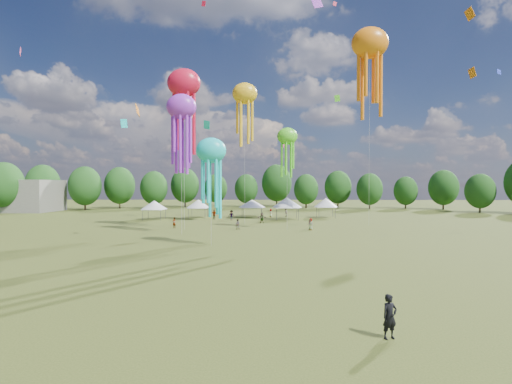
{
  "coord_description": "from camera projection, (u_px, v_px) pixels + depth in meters",
  "views": [
    {
      "loc": [
        1.57,
        -18.95,
        6.6
      ],
      "look_at": [
        0.61,
        15.0,
        6.0
      ],
      "focal_mm": 25.75,
      "sensor_mm": 36.0,
      "label": 1
    }
  ],
  "objects": [
    {
      "name": "spectator_near",
      "position": [
        237.0,
        224.0,
        55.06
      ],
      "size": [
        0.79,
        0.63,
        1.56
      ],
      "primitive_type": "imported",
      "rotation": [
        0.0,
        0.0,
        3.19
      ],
      "color": "gray",
      "rests_on": "ground"
    },
    {
      "name": "spectators_far",
      "position": [
        253.0,
        216.0,
        68.06
      ],
      "size": [
        21.67,
        24.14,
        1.89
      ],
      "color": "gray",
      "rests_on": "ground"
    },
    {
      "name": "treeline",
      "position": [
        242.0,
        186.0,
        81.58
      ],
      "size": [
        201.57,
        95.24,
        13.43
      ],
      "color": "#38281C",
      "rests_on": "ground"
    },
    {
      "name": "show_kites",
      "position": [
        279.0,
        92.0,
        56.39
      ],
      "size": [
        34.74,
        25.81,
        32.57
      ],
      "color": "#A830D6",
      "rests_on": "ground"
    },
    {
      "name": "small_kites",
      "position": [
        251.0,
        35.0,
        59.1
      ],
      "size": [
        76.65,
        50.69,
        45.43
      ],
      "color": "#A830D6",
      "rests_on": "ground"
    },
    {
      "name": "observer_main",
      "position": [
        390.0,
        317.0,
        15.77
      ],
      "size": [
        0.81,
        0.66,
        1.91
      ],
      "primitive_type": "imported",
      "rotation": [
        0.0,
        0.0,
        0.34
      ],
      "color": "black",
      "rests_on": "ground"
    },
    {
      "name": "festival_tents",
      "position": [
        249.0,
        203.0,
        73.81
      ],
      "size": [
        38.7,
        12.88,
        4.29
      ],
      "color": "#47474C",
      "rests_on": "ground"
    },
    {
      "name": "ground",
      "position": [
        236.0,
        312.0,
        19.1
      ],
      "size": [
        300.0,
        300.0,
        0.0
      ],
      "primitive_type": "plane",
      "color": "#384416",
      "rests_on": "ground"
    }
  ]
}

